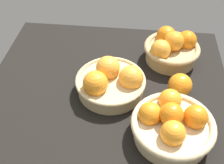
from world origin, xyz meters
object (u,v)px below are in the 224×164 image
object	(u,v)px
loose_orange_front_gap	(180,85)
basket_center	(111,81)
basket_far_left	(172,124)
basket_near_left	(171,48)

from	to	relation	value
loose_orange_front_gap	basket_center	bearing A→B (deg)	2.84
basket_far_left	basket_center	world-z (taller)	basket_far_left
basket_center	loose_orange_front_gap	bearing A→B (deg)	-177.16
basket_far_left	basket_center	distance (cm)	25.24
basket_far_left	basket_near_left	size ratio (longest dim) A/B	1.16
basket_far_left	basket_near_left	bearing A→B (deg)	-92.07
basket_center	loose_orange_front_gap	distance (cm)	22.91
basket_center	basket_far_left	bearing A→B (deg)	140.25
basket_far_left	basket_near_left	xyz separation A→B (cm)	(-1.28, -35.58, 0.28)
loose_orange_front_gap	basket_near_left	bearing A→B (deg)	-83.17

